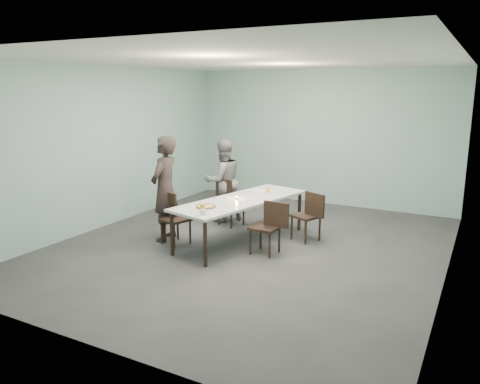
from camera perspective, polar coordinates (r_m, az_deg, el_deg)
The scene contains 16 objects.
ground at distance 7.85m, azimuth 1.19°, elevation -6.66°, with size 7.00×7.00×0.00m, color #333335.
room_shell at distance 7.43m, azimuth 1.27°, elevation 8.25°, with size 6.02×7.02×3.01m.
table at distance 7.90m, azimuth 0.12°, elevation -1.28°, with size 1.46×2.74×0.75m.
chair_near_left at distance 7.97m, azimuth -8.23°, elevation -2.71°, with size 0.65×0.52×0.87m.
chair_far_left at distance 8.99m, azimuth -1.47°, elevation -0.83°, with size 0.65×0.52×0.87m.
chair_near_right at distance 7.36m, azimuth 3.64°, elevation -3.90°, with size 0.62×0.44×0.87m.
chair_far_right at distance 8.06m, azimuth 8.47°, elevation -2.54°, with size 0.65×0.56×0.87m.
diner_near at distance 8.08m, azimuth -9.14°, elevation 0.40°, with size 0.66×0.43×1.81m, color black.
diner_far at distance 9.18m, azimuth -2.09°, elevation 1.41°, with size 0.79×0.61×1.62m, color slate.
pizza at distance 7.34m, azimuth -4.20°, elevation -1.79°, with size 0.34×0.34×0.04m.
side_plate at distance 7.40m, azimuth -2.07°, elevation -1.75°, with size 0.18×0.18×0.01m, color white.
beer_glass at distance 6.96m, azimuth -4.60°, elevation -2.10°, with size 0.08×0.08×0.15m, color gold.
water_tumbler at distance 6.91m, azimuth -4.52°, elevation -2.48°, with size 0.08×0.08×0.09m, color silver.
tealight at distance 7.88m, azimuth -0.43°, elevation -0.73°, with size 0.06×0.06×0.05m.
amber_tumbler at distance 8.40m, azimuth 3.33°, elevation 0.21°, with size 0.07×0.07×0.08m, color gold.
menu at distance 8.55m, azimuth 2.48°, elevation 0.19°, with size 0.30×0.22×0.01m, color silver.
Camera 1 is at (3.36, -6.61, 2.58)m, focal length 35.00 mm.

